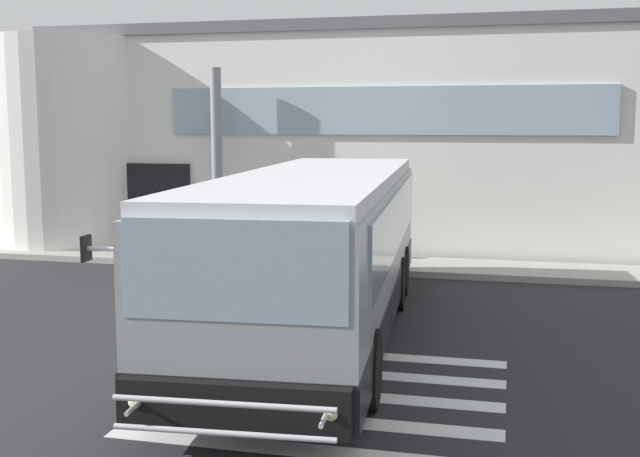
% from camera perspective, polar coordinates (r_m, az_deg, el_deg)
% --- Properties ---
extents(ground_plane, '(80.00, 90.00, 0.02)m').
position_cam_1_polar(ground_plane, '(14.88, -3.10, -6.02)').
color(ground_plane, '#232326').
rests_on(ground_plane, ground).
extents(bay_paint_stripes, '(4.40, 3.96, 0.01)m').
position_cam_1_polar(bay_paint_stripes, '(10.49, 0.91, -11.85)').
color(bay_paint_stripes, silver).
rests_on(bay_paint_stripes, ground).
extents(terminal_building, '(19.04, 13.80, 6.12)m').
position_cam_1_polar(terminal_building, '(25.85, 2.79, 6.65)').
color(terminal_building, silver).
rests_on(terminal_building, ground).
extents(boarding_curb, '(21.24, 2.00, 0.15)m').
position_cam_1_polar(boarding_curb, '(19.42, 0.95, -2.52)').
color(boarding_curb, '#9E9B93').
rests_on(boarding_curb, ground).
extents(entry_support_column, '(0.28, 0.28, 4.74)m').
position_cam_1_polar(entry_support_column, '(20.64, -7.45, 4.87)').
color(entry_support_column, slate).
rests_on(entry_support_column, boarding_curb).
extents(bus_main_foreground, '(3.32, 10.92, 2.70)m').
position_cam_1_polar(bus_main_foreground, '(13.03, -0.18, -1.95)').
color(bus_main_foreground, gray).
rests_on(bus_main_foreground, ground).
extents(passenger_near_column, '(0.47, 0.42, 1.68)m').
position_cam_1_polar(passenger_near_column, '(20.25, -5.52, 0.75)').
color(passenger_near_column, '#1E2338').
rests_on(passenger_near_column, boarding_curb).
extents(passenger_by_doorway, '(0.54, 0.37, 1.68)m').
position_cam_1_polar(passenger_by_doorway, '(19.39, -3.29, 0.46)').
color(passenger_by_doorway, '#4C4233').
rests_on(passenger_by_doorway, boarding_curb).
extents(passenger_at_curb_edge, '(0.55, 0.35, 1.68)m').
position_cam_1_polar(passenger_at_curb_edge, '(19.58, -1.78, 0.54)').
color(passenger_at_curb_edge, '#4C4233').
rests_on(passenger_at_curb_edge, boarding_curb).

